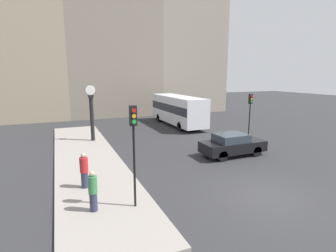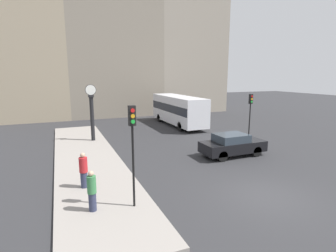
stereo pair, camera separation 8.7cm
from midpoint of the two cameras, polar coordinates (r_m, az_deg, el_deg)
name	(u,v)px [view 1 (the left image)]	position (r m, az deg, el deg)	size (l,w,h in m)	color
ground_plane	(266,196)	(12.74, 20.41, -14.07)	(120.00, 120.00, 0.00)	#2D2D30
sidewalk_corner	(87,158)	(17.61, -17.35, -6.63)	(3.82, 21.08, 0.14)	gray
building_row	(127,45)	(35.95, -9.04, 16.95)	(29.44, 5.00, 19.17)	gray
sedan_car	(232,145)	(17.81, 13.70, -3.95)	(4.29, 1.78, 1.48)	black
bus_distant	(178,109)	(27.70, 2.02, 3.75)	(2.38, 9.07, 3.09)	silver
traffic_light_near	(134,136)	(9.97, -7.75, -2.15)	(0.26, 0.24, 4.02)	black
traffic_light_far	(250,108)	(21.65, 17.33, 3.80)	(0.26, 0.24, 3.81)	black
street_clock	(92,113)	(21.40, -16.39, 2.70)	(0.83, 0.39, 4.41)	black
pedestrian_green_hoodie	(93,191)	(10.61, -16.26, -13.47)	(0.34, 0.34, 1.60)	#2D334C
pedestrian_red_top	(84,170)	(12.77, -17.97, -9.20)	(0.38, 0.38, 1.66)	#2D334C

